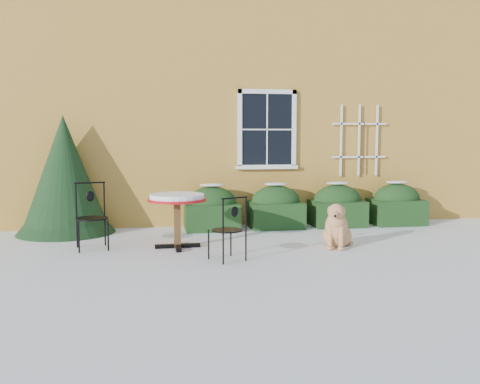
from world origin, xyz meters
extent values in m
plane|color=white|center=(0.00, 0.00, 0.00)|extent=(80.00, 80.00, 0.00)
cube|color=gold|center=(0.00, 7.00, 3.00)|extent=(12.00, 8.00, 6.00)
cube|color=black|center=(0.90, 2.96, 1.98)|extent=(1.05, 0.03, 1.45)
cube|color=white|center=(0.90, 2.95, 2.75)|extent=(1.23, 0.06, 0.09)
cube|color=white|center=(0.90, 2.95, 1.21)|extent=(1.23, 0.06, 0.09)
cube|color=white|center=(0.33, 2.95, 1.98)|extent=(0.09, 0.06, 1.63)
cube|color=white|center=(1.47, 2.95, 1.98)|extent=(0.09, 0.06, 1.63)
cube|color=white|center=(0.90, 2.94, 1.98)|extent=(0.02, 0.02, 1.45)
cube|color=white|center=(0.90, 2.94, 1.98)|extent=(1.05, 0.02, 0.02)
cube|color=white|center=(0.90, 2.95, 1.20)|extent=(1.29, 0.14, 0.07)
cube|color=white|center=(2.50, 2.94, 1.75)|extent=(0.04, 0.03, 1.50)
cube|color=white|center=(2.90, 2.94, 1.75)|extent=(0.04, 0.03, 1.50)
cube|color=white|center=(3.30, 2.94, 1.75)|extent=(0.04, 0.03, 1.50)
cube|color=white|center=(2.90, 2.94, 1.40)|extent=(1.20, 0.03, 0.04)
cube|color=white|center=(2.90, 2.94, 2.10)|extent=(1.20, 0.03, 0.04)
cylinder|color=#472D19|center=(3.00, 2.92, 1.60)|extent=(0.02, 0.02, 1.10)
cube|color=black|center=(-0.30, 2.55, 0.26)|extent=(1.05, 0.80, 0.52)
ellipsoid|color=black|center=(-0.30, 2.55, 0.52)|extent=(1.00, 0.72, 0.67)
ellipsoid|color=white|center=(-0.30, 2.55, 0.88)|extent=(0.47, 0.32, 0.06)
cube|color=black|center=(1.00, 2.55, 0.26)|extent=(1.05, 0.80, 0.52)
ellipsoid|color=black|center=(1.00, 2.55, 0.52)|extent=(1.00, 0.72, 0.67)
ellipsoid|color=white|center=(1.00, 2.55, 0.88)|extent=(0.47, 0.32, 0.06)
cube|color=black|center=(2.30, 2.55, 0.26)|extent=(1.05, 0.80, 0.52)
ellipsoid|color=black|center=(2.30, 2.55, 0.52)|extent=(1.00, 0.72, 0.67)
ellipsoid|color=white|center=(2.30, 2.55, 0.88)|extent=(0.47, 0.32, 0.06)
cube|color=black|center=(3.60, 2.55, 0.26)|extent=(1.05, 0.80, 0.52)
ellipsoid|color=black|center=(3.60, 2.55, 0.52)|extent=(1.00, 0.72, 0.67)
ellipsoid|color=white|center=(3.60, 2.55, 0.88)|extent=(0.47, 0.32, 0.06)
cone|color=black|center=(-3.08, 2.65, 0.53)|extent=(1.85, 1.85, 1.07)
cone|color=black|center=(-3.08, 2.65, 1.12)|extent=(1.65, 1.65, 2.23)
cube|color=black|center=(-1.06, 0.91, 0.03)|extent=(0.75, 0.09, 0.06)
cube|color=black|center=(-1.06, 0.91, 0.03)|extent=(0.09, 0.75, 0.06)
cube|color=brown|center=(-1.06, 0.91, 0.40)|extent=(0.11, 0.11, 0.80)
cylinder|color=#AF0F12|center=(-1.06, 0.91, 0.80)|extent=(0.96, 0.96, 0.04)
cylinder|color=white|center=(-1.06, 0.91, 0.86)|extent=(0.90, 0.90, 0.07)
cylinder|color=black|center=(-0.29, 0.16, 0.23)|extent=(0.02, 0.02, 0.45)
cylinder|color=black|center=(-0.65, -0.01, 0.23)|extent=(0.02, 0.02, 0.45)
cylinder|color=black|center=(-0.12, -0.20, 0.23)|extent=(0.02, 0.02, 0.45)
cylinder|color=black|center=(-0.48, -0.37, 0.23)|extent=(0.02, 0.02, 0.45)
cylinder|color=black|center=(-0.38, -0.10, 0.45)|extent=(0.46, 0.46, 0.02)
cylinder|color=black|center=(-0.12, -0.20, 0.70)|extent=(0.02, 0.02, 0.50)
cylinder|color=black|center=(-0.48, -0.37, 0.70)|extent=(0.02, 0.02, 0.50)
cylinder|color=black|center=(-0.30, -0.29, 0.95)|extent=(0.41, 0.21, 0.02)
ellipsoid|color=black|center=(-0.30, -0.29, 0.75)|extent=(0.12, 0.08, 0.16)
cylinder|color=black|center=(-2.62, 0.77, 0.25)|extent=(0.03, 0.03, 0.51)
cylinder|color=black|center=(-2.18, 0.85, 0.25)|extent=(0.03, 0.03, 0.51)
cylinder|color=black|center=(-2.70, 1.21, 0.25)|extent=(0.03, 0.03, 0.51)
cylinder|color=black|center=(-2.26, 1.30, 0.25)|extent=(0.03, 0.03, 0.51)
cylinder|color=black|center=(-2.44, 1.03, 0.51)|extent=(0.52, 0.52, 0.02)
cylinder|color=black|center=(-2.70, 1.21, 0.79)|extent=(0.03, 0.03, 0.56)
cylinder|color=black|center=(-2.26, 1.30, 0.79)|extent=(0.03, 0.03, 0.56)
cylinder|color=black|center=(-2.48, 1.26, 1.07)|extent=(0.49, 0.12, 0.03)
ellipsoid|color=black|center=(-2.48, 1.26, 0.85)|extent=(0.14, 0.06, 0.18)
ellipsoid|color=tan|center=(1.58, 0.58, 0.18)|extent=(0.66, 0.69, 0.39)
ellipsoid|color=tan|center=(1.51, 0.42, 0.36)|extent=(0.48, 0.46, 0.49)
sphere|color=tan|center=(1.48, 0.37, 0.46)|extent=(0.30, 0.30, 0.30)
cylinder|color=tan|center=(1.37, 0.34, 0.20)|extent=(0.08, 0.08, 0.39)
cylinder|color=tan|center=(1.54, 0.27, 0.20)|extent=(0.08, 0.08, 0.39)
ellipsoid|color=tan|center=(1.36, 0.30, 0.04)|extent=(0.11, 0.14, 0.06)
ellipsoid|color=tan|center=(1.52, 0.23, 0.04)|extent=(0.11, 0.14, 0.06)
cylinder|color=tan|center=(1.48, 0.36, 0.52)|extent=(0.25, 0.28, 0.21)
sphere|color=tan|center=(1.46, 0.32, 0.63)|extent=(0.26, 0.26, 0.26)
ellipsoid|color=tan|center=(1.42, 0.22, 0.59)|extent=(0.19, 0.23, 0.11)
sphere|color=black|center=(1.38, 0.13, 0.59)|extent=(0.04, 0.04, 0.04)
ellipsoid|color=tan|center=(1.38, 0.40, 0.63)|extent=(0.09, 0.11, 0.16)
ellipsoid|color=tan|center=(1.58, 0.31, 0.63)|extent=(0.09, 0.11, 0.16)
cylinder|color=tan|center=(1.81, 0.70, 0.05)|extent=(0.10, 0.32, 0.07)
camera|label=1|loc=(-1.53, -7.84, 1.84)|focal=40.00mm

